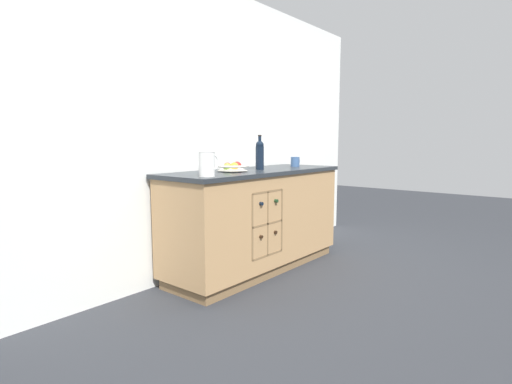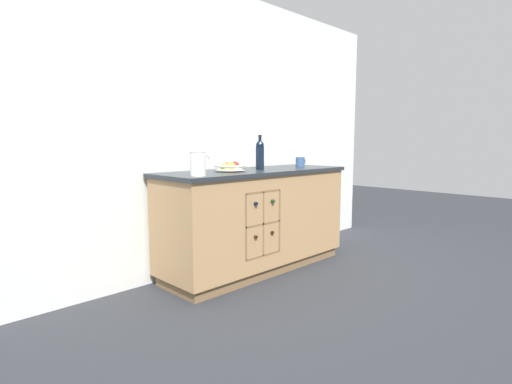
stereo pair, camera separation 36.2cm
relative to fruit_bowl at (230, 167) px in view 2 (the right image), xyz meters
The scene contains 7 objects.
ground_plane 1.01m from the fruit_bowl, ahead, with size 14.00×14.00×0.00m, color #2D3035.
back_wall 0.56m from the fruit_bowl, 49.99° to the left, with size 4.40×0.06×2.55m, color silver.
kitchen_island 0.58m from the fruit_bowl, ahead, with size 1.89×0.65×0.92m.
fruit_bowl is the anchor object (origin of this frame).
white_pitcher 0.51m from the fruit_bowl, 158.37° to the right, with size 0.18×0.12×0.18m.
ceramic_mug 0.93m from the fruit_bowl, ahead, with size 0.13×0.09×0.10m.
standing_wine_bottle 0.35m from the fruit_bowl, ahead, with size 0.08×0.08×0.31m.
Camera 2 is at (-2.54, -2.54, 1.17)m, focal length 28.00 mm.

